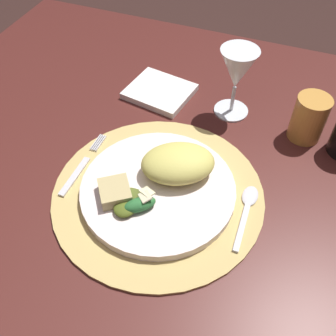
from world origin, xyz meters
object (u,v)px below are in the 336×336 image
dinner_plate (158,189)px  wine_glass (237,71)px  fork (81,167)px  amber_tumbler (309,118)px  dining_table (175,204)px  spoon (248,205)px  napkin (160,92)px

dinner_plate → wine_glass: 0.29m
fork → wine_glass: bearing=50.5°
dinner_plate → wine_glass: (0.06, 0.27, 0.09)m
fork → amber_tumbler: (0.38, 0.25, 0.04)m
dinner_plate → wine_glass: bearing=76.9°
dinner_plate → fork: 0.16m
amber_tumbler → wine_glass: bearing=172.4°
fork → amber_tumbler: bearing=33.0°
dining_table → amber_tumbler: (0.21, 0.20, 0.13)m
spoon → napkin: napkin is taller
dining_table → spoon: 0.17m
dinner_plate → fork: bearing=179.0°
wine_glass → amber_tumbler: 0.17m
dining_table → fork: size_ratio=7.66×
dinner_plate → fork: dinner_plate is taller
dinner_plate → fork: size_ratio=1.68×
spoon → amber_tumbler: (0.07, 0.22, 0.04)m
spoon → amber_tumbler: 0.24m
dining_table → napkin: size_ratio=9.09×
dining_table → wine_glass: (0.05, 0.22, 0.19)m
amber_tumbler → fork: bearing=-147.0°
napkin → amber_tumbler: bearing=-3.6°
fork → spoon: 0.32m
dining_table → fork: fork is taller
napkin → dining_table: bearing=-61.3°
dining_table → napkin: 0.27m
dining_table → fork: bearing=-164.7°
fork → wine_glass: 0.36m
amber_tumbler → spoon: bearing=-106.3°
wine_glass → dinner_plate: bearing=-103.1°
napkin → amber_tumbler: 0.33m
dining_table → spoon: bearing=-8.8°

